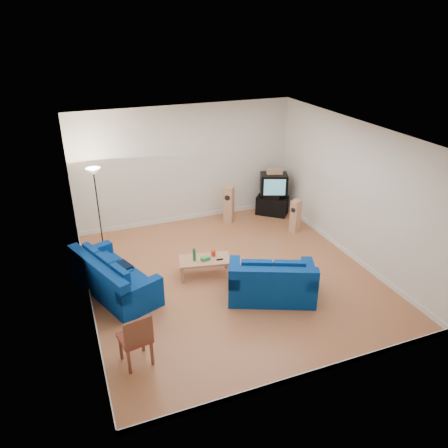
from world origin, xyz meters
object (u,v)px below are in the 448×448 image
object	(u,v)px
tv_stand	(272,205)
television	(274,184)
sofa_three_seat	(113,280)
sofa_loveseat	(272,284)
coffee_table	(205,261)

from	to	relation	value
tv_stand	television	xyz separation A→B (m)	(0.02, -0.00, 0.66)
sofa_three_seat	television	size ratio (longest dim) A/B	2.61
television	sofa_loveseat	bearing A→B (deg)	-95.64
sofa_three_seat	sofa_loveseat	distance (m)	3.26
television	sofa_three_seat	bearing A→B (deg)	-132.09
tv_stand	sofa_three_seat	bearing A→B (deg)	-113.34
sofa_three_seat	coffee_table	size ratio (longest dim) A/B	1.94
sofa_loveseat	tv_stand	bearing A→B (deg)	86.27
sofa_loveseat	coffee_table	bearing A→B (deg)	150.10
coffee_table	tv_stand	distance (m)	3.80
sofa_loveseat	coffee_table	distance (m)	1.63
coffee_table	tv_stand	xyz separation A→B (m)	(2.90, 2.45, -0.09)
sofa_loveseat	coffee_table	size ratio (longest dim) A/B	1.62
sofa_loveseat	tv_stand	distance (m)	4.23
sofa_loveseat	television	distance (m)	4.27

